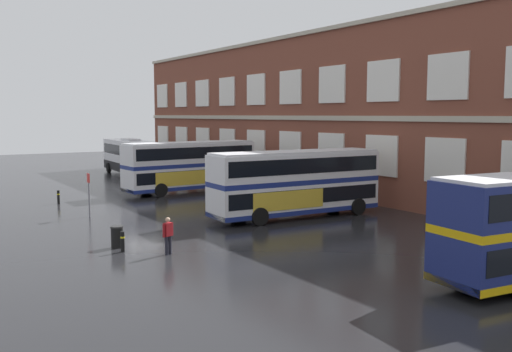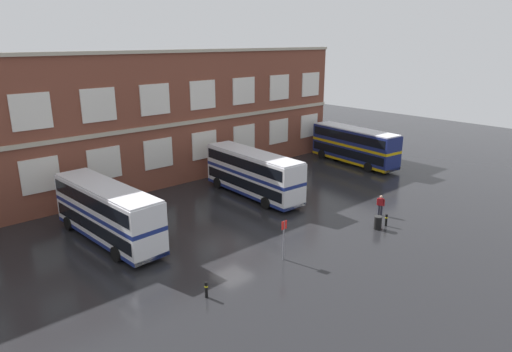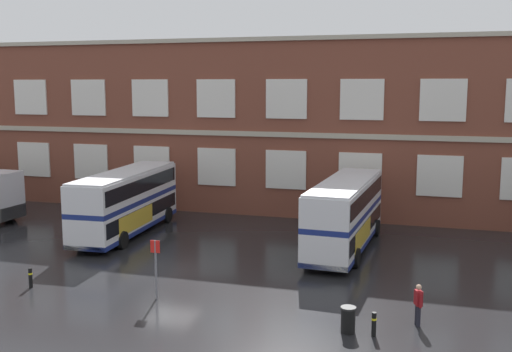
{
  "view_description": "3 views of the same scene",
  "coord_description": "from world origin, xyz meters",
  "px_view_note": "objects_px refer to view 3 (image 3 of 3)",
  "views": [
    {
      "loc": [
        35.61,
        -14.02,
        6.27
      ],
      "look_at": [
        6.71,
        4.55,
        2.55
      ],
      "focal_mm": 39.84,
      "sensor_mm": 36.0,
      "label": 1
    },
    {
      "loc": [
        -18.06,
        -22.62,
        13.77
      ],
      "look_at": [
        6.71,
        4.91,
        2.52
      ],
      "focal_mm": 31.81,
      "sensor_mm": 36.0,
      "label": 2
    },
    {
      "loc": [
        12.89,
        -27.91,
        9.55
      ],
      "look_at": [
        3.08,
        4.93,
        4.38
      ],
      "focal_mm": 42.83,
      "sensor_mm": 36.0,
      "label": 3
    }
  ],
  "objects_px": {
    "waiting_passenger": "(418,303)",
    "double_decker_middle": "(345,213)",
    "safety_bollard_west": "(30,278)",
    "bus_stand_flag": "(156,264)",
    "station_litter_bin": "(348,320)",
    "safety_bollard_east": "(374,324)",
    "double_decker_near": "(126,201)"
  },
  "relations": [
    {
      "from": "waiting_passenger",
      "to": "double_decker_middle",
      "type": "bearing_deg",
      "value": 113.16
    },
    {
      "from": "safety_bollard_west",
      "to": "bus_stand_flag",
      "type": "bearing_deg",
      "value": 2.81
    },
    {
      "from": "double_decker_middle",
      "to": "safety_bollard_west",
      "type": "bearing_deg",
      "value": -140.32
    },
    {
      "from": "bus_stand_flag",
      "to": "safety_bollard_west",
      "type": "xyz_separation_m",
      "value": [
        -6.38,
        -0.31,
        -1.14
      ]
    },
    {
      "from": "station_litter_bin",
      "to": "safety_bollard_east",
      "type": "height_order",
      "value": "station_litter_bin"
    },
    {
      "from": "double_decker_near",
      "to": "safety_bollard_west",
      "type": "relative_size",
      "value": 11.71
    },
    {
      "from": "safety_bollard_east",
      "to": "station_litter_bin",
      "type": "bearing_deg",
      "value": 175.4
    },
    {
      "from": "double_decker_near",
      "to": "station_litter_bin",
      "type": "height_order",
      "value": "double_decker_near"
    },
    {
      "from": "bus_stand_flag",
      "to": "station_litter_bin",
      "type": "distance_m",
      "value": 8.94
    },
    {
      "from": "double_decker_middle",
      "to": "bus_stand_flag",
      "type": "relative_size",
      "value": 4.12
    },
    {
      "from": "safety_bollard_east",
      "to": "bus_stand_flag",
      "type": "bearing_deg",
      "value": 172.05
    },
    {
      "from": "station_litter_bin",
      "to": "safety_bollard_east",
      "type": "relative_size",
      "value": 1.08
    },
    {
      "from": "waiting_passenger",
      "to": "bus_stand_flag",
      "type": "bearing_deg",
      "value": -178.99
    },
    {
      "from": "waiting_passenger",
      "to": "bus_stand_flag",
      "type": "distance_m",
      "value": 11.37
    },
    {
      "from": "double_decker_near",
      "to": "safety_bollard_east",
      "type": "height_order",
      "value": "double_decker_near"
    },
    {
      "from": "double_decker_near",
      "to": "waiting_passenger",
      "type": "xyz_separation_m",
      "value": [
        18.43,
        -10.16,
        -1.22
      ]
    },
    {
      "from": "double_decker_near",
      "to": "station_litter_bin",
      "type": "distance_m",
      "value": 19.75
    },
    {
      "from": "safety_bollard_west",
      "to": "double_decker_middle",
      "type": "bearing_deg",
      "value": 39.68
    },
    {
      "from": "station_litter_bin",
      "to": "safety_bollard_west",
      "type": "xyz_separation_m",
      "value": [
        -15.16,
        0.97,
        -0.03
      ]
    },
    {
      "from": "double_decker_near",
      "to": "safety_bollard_east",
      "type": "xyz_separation_m",
      "value": [
        16.86,
        -11.73,
        -1.66
      ]
    },
    {
      "from": "waiting_passenger",
      "to": "bus_stand_flag",
      "type": "relative_size",
      "value": 0.63
    },
    {
      "from": "bus_stand_flag",
      "to": "safety_bollard_east",
      "type": "height_order",
      "value": "bus_stand_flag"
    },
    {
      "from": "bus_stand_flag",
      "to": "safety_bollard_west",
      "type": "bearing_deg",
      "value": -177.19
    },
    {
      "from": "double_decker_near",
      "to": "waiting_passenger",
      "type": "relative_size",
      "value": 6.55
    },
    {
      "from": "double_decker_near",
      "to": "safety_bollard_west",
      "type": "xyz_separation_m",
      "value": [
        0.7,
        -10.67,
        -1.66
      ]
    },
    {
      "from": "double_decker_near",
      "to": "station_litter_bin",
      "type": "xyz_separation_m",
      "value": [
        15.86,
        -11.65,
        -1.63
      ]
    },
    {
      "from": "double_decker_middle",
      "to": "waiting_passenger",
      "type": "relative_size",
      "value": 6.54
    },
    {
      "from": "double_decker_near",
      "to": "safety_bollard_east",
      "type": "distance_m",
      "value": 20.6
    },
    {
      "from": "double_decker_near",
      "to": "double_decker_middle",
      "type": "bearing_deg",
      "value": 1.3
    },
    {
      "from": "double_decker_middle",
      "to": "station_litter_bin",
      "type": "bearing_deg",
      "value": -80.9
    },
    {
      "from": "double_decker_middle",
      "to": "station_litter_bin",
      "type": "distance_m",
      "value": 12.22
    },
    {
      "from": "double_decker_middle",
      "to": "station_litter_bin",
      "type": "relative_size",
      "value": 10.79
    }
  ]
}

